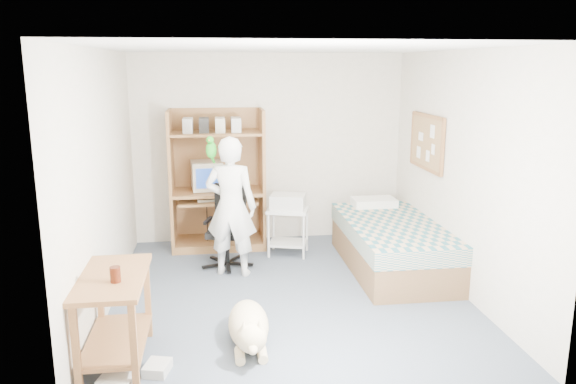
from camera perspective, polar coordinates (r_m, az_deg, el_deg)
The scene contains 21 objects.
floor at distance 5.97m, azimuth 0.11°, elevation -10.33°, with size 4.00×4.00×0.00m, color #485062.
wall_back at distance 7.56m, azimuth -1.94°, elevation 4.45°, with size 3.60×0.02×2.50m, color beige.
wall_right at distance 6.11m, azimuth 17.10°, elevation 1.88°, with size 0.02×4.00×2.50m, color beige.
wall_left at distance 5.65m, azimuth -18.28°, elevation 0.96°, with size 0.02×4.00×2.50m, color beige.
ceiling at distance 5.50m, azimuth 0.12°, elevation 14.40°, with size 3.60×4.00×0.02m, color white.
computer_hutch at distance 7.34m, azimuth -7.15°, elevation 0.71°, with size 1.20×0.63×1.80m.
bed at distance 6.72m, azimuth 10.48°, elevation -5.27°, with size 1.02×2.02×0.66m.
side_desk at distance 4.70m, azimuth -17.22°, elevation -11.03°, with size 0.50×1.00×0.75m.
corkboard at distance 6.88m, azimuth 13.90°, elevation 4.94°, with size 0.04×0.94×0.66m.
office_chair at distance 6.73m, azimuth -6.12°, elevation -4.61°, with size 0.54×0.55×0.96m.
person at distance 6.32m, azimuth -5.81°, elevation -1.49°, with size 0.58×0.38×1.59m, color white.
parrot at distance 6.20m, azimuth -7.82°, elevation 4.40°, with size 0.12×0.20×0.32m.
dog at distance 4.92m, azimuth -3.99°, elevation -13.43°, with size 0.35×1.08×0.40m.
printer_cart at distance 7.05m, azimuth 0.01°, elevation -3.26°, with size 0.59×0.52×0.60m.
printer at distance 6.98m, azimuth 0.01°, elevation -0.96°, with size 0.42×0.32×0.18m, color beige.
crt_monitor at distance 7.32m, azimuth -8.24°, elevation 1.69°, with size 0.42×0.44×0.36m.
keyboard at distance 7.22m, azimuth -7.40°, elevation -0.73°, with size 0.45×0.16×0.03m, color beige.
pencil_cup at distance 7.27m, azimuth -4.17°, elevation 0.64°, with size 0.08×0.08×0.12m, color yellow.
drink_glass at distance 4.45m, azimuth -17.14°, elevation -8.01°, with size 0.08×0.08×0.12m, color #3F160A.
floor_box_a at distance 4.57m, azimuth -16.96°, elevation -18.01°, with size 0.25×0.20×0.10m, color white.
floor_box_b at distance 4.69m, azimuth -13.13°, elevation -17.01°, with size 0.18×0.22×0.08m, color beige.
Camera 1 is at (-0.74, -5.44, 2.35)m, focal length 35.00 mm.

